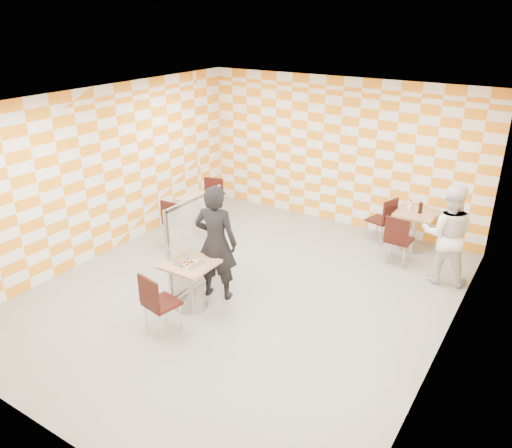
{
  "coord_description": "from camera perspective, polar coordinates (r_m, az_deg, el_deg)",
  "views": [
    {
      "loc": [
        3.88,
        -5.72,
        4.18
      ],
      "look_at": [
        0.1,
        0.2,
        1.15
      ],
      "focal_mm": 35.0,
      "sensor_mm": 36.0,
      "label": 1
    }
  ],
  "objects": [
    {
      "name": "main_table",
      "position": [
        7.53,
        -7.49,
        -6.05
      ],
      "size": [
        0.7,
        0.7,
        0.75
      ],
      "color": "tan",
      "rests_on": "ground"
    },
    {
      "name": "room_shell",
      "position": [
        7.84,
        0.74,
        3.35
      ],
      "size": [
        7.0,
        7.0,
        7.0
      ],
      "color": "#979792",
      "rests_on": "ground"
    },
    {
      "name": "soda_bottle",
      "position": [
        9.56,
        18.29,
        1.76
      ],
      "size": [
        0.07,
        0.07,
        0.23
      ],
      "color": "black",
      "rests_on": "second_table"
    },
    {
      "name": "partition",
      "position": [
        7.96,
        -6.87,
        -2.05
      ],
      "size": [
        0.08,
        1.38,
        1.55
      ],
      "color": "white",
      "rests_on": "ground"
    },
    {
      "name": "sport_bottle",
      "position": [
        9.7,
        17.2,
        2.1
      ],
      "size": [
        0.06,
        0.06,
        0.2
      ],
      "color": "white",
      "rests_on": "second_table"
    },
    {
      "name": "second_table",
      "position": [
        9.71,
        17.67,
        -0.03
      ],
      "size": [
        0.7,
        0.7,
        0.75
      ],
      "color": "tan",
      "rests_on": "ground"
    },
    {
      "name": "chair_second_front",
      "position": [
        9.01,
        15.91,
        -1.42
      ],
      "size": [
        0.44,
        0.45,
        0.92
      ],
      "color": "black",
      "rests_on": "ground"
    },
    {
      "name": "chair_empty_near",
      "position": [
        9.51,
        -9.3,
        0.56
      ],
      "size": [
        0.45,
        0.46,
        0.92
      ],
      "color": "black",
      "rests_on": "ground"
    },
    {
      "name": "man_white",
      "position": [
        8.6,
        21.03,
        -1.12
      ],
      "size": [
        0.94,
        0.81,
        1.69
      ],
      "primitive_type": "imported",
      "rotation": [
        0.0,
        0.0,
        3.36
      ],
      "color": "white",
      "rests_on": "ground"
    },
    {
      "name": "chair_empty_far",
      "position": [
        10.57,
        -5.01,
        3.14
      ],
      "size": [
        0.53,
        0.53,
        0.92
      ],
      "color": "black",
      "rests_on": "ground"
    },
    {
      "name": "chair_second_side",
      "position": [
        9.79,
        14.49,
        0.77
      ],
      "size": [
        0.54,
        0.53,
        0.92
      ],
      "color": "black",
      "rests_on": "ground"
    },
    {
      "name": "empty_table",
      "position": [
        10.08,
        -6.55,
        1.82
      ],
      "size": [
        0.7,
        0.7,
        0.75
      ],
      "color": "tan",
      "rests_on": "ground"
    },
    {
      "name": "chair_main_front",
      "position": [
        6.99,
        -11.35,
        -8.53
      ],
      "size": [
        0.49,
        0.5,
        0.92
      ],
      "color": "black",
      "rests_on": "ground"
    },
    {
      "name": "man_dark",
      "position": [
        7.59,
        -4.6,
        -2.16
      ],
      "size": [
        0.76,
        0.59,
        1.84
      ],
      "primitive_type": "imported",
      "rotation": [
        0.0,
        0.0,
        3.39
      ],
      "color": "black",
      "rests_on": "ground"
    },
    {
      "name": "pizza_on_foil",
      "position": [
        7.4,
        -7.67,
        -4.35
      ],
      "size": [
        0.4,
        0.4,
        0.04
      ],
      "color": "silver",
      "rests_on": "main_table"
    }
  ]
}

